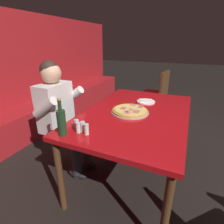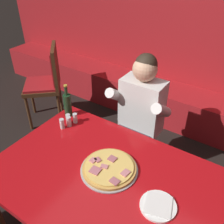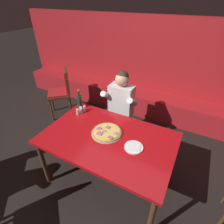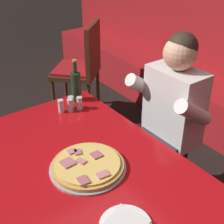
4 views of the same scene
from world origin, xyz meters
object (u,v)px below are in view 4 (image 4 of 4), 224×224
main_dining_table (84,189)px  dining_chair_far_left (82,64)px  diner_seated_blue_shirt (164,119)px  shaker_parmesan (80,104)px  beer_bottle (76,85)px  shaker_red_pepper_flakes (71,103)px  shaker_oregano (70,106)px  shaker_black_pepper (61,107)px  pizza (88,165)px

main_dining_table → dining_chair_far_left: bearing=148.5°
diner_seated_blue_shirt → shaker_parmesan: bearing=-128.0°
beer_bottle → dining_chair_far_left: 1.14m
shaker_red_pepper_flakes → shaker_oregano: bearing=-38.4°
shaker_oregano → shaker_parmesan: 0.07m
beer_bottle → shaker_red_pepper_flakes: bearing=-48.8°
shaker_oregano → diner_seated_blue_shirt: size_ratio=0.07×
shaker_oregano → beer_bottle: bearing=133.7°
shaker_parmesan → shaker_black_pepper: same height
dining_chair_far_left → main_dining_table: bearing=-31.5°
shaker_oregano → shaker_black_pepper: bearing=-118.4°
beer_bottle → dining_chair_far_left: (-0.92, 0.61, -0.29)m
main_dining_table → shaker_black_pepper: (-0.61, 0.21, 0.11)m
beer_bottle → shaker_black_pepper: (0.08, -0.16, -0.07)m
shaker_red_pepper_flakes → dining_chair_far_left: 1.24m
shaker_red_pepper_flakes → shaker_black_pepper: bearing=-88.6°
pizza → shaker_parmesan: 0.60m
shaker_parmesan → dining_chair_far_left: (-1.04, 0.66, -0.22)m
shaker_black_pepper → shaker_red_pepper_flakes: bearing=91.4°
main_dining_table → shaker_parmesan: bearing=150.0°
main_dining_table → shaker_oregano: shaker_oregano is taller
beer_bottle → shaker_black_pepper: 0.20m
shaker_black_pepper → shaker_oregano: bearing=61.6°
shaker_parmesan → shaker_red_pepper_flakes: 0.06m
beer_bottle → diner_seated_blue_shirt: 0.63m
pizza → main_dining_table: bearing=-48.8°
shaker_red_pepper_flakes → dining_chair_far_left: bearing=145.1°
shaker_oregano → shaker_parmesan: size_ratio=1.00×
dining_chair_far_left → shaker_oregano: bearing=-35.0°
shaker_red_pepper_flakes → diner_seated_blue_shirt: size_ratio=0.07×
pizza → shaker_parmesan: shaker_parmesan is taller
main_dining_table → beer_bottle: beer_bottle is taller
pizza → dining_chair_far_left: (-1.57, 0.94, -0.20)m
diner_seated_blue_shirt → shaker_black_pepper: bearing=-124.4°
main_dining_table → pizza: pizza is taller
shaker_red_pepper_flakes → dining_chair_far_left: (-1.00, 0.70, -0.22)m
shaker_parmesan → shaker_red_pepper_flakes: size_ratio=1.00×
main_dining_table → shaker_black_pepper: bearing=160.6°
shaker_parmesan → beer_bottle: bearing=157.5°
main_dining_table → shaker_red_pepper_flakes: (-0.61, 0.29, 0.11)m
shaker_black_pepper → beer_bottle: bearing=116.0°
shaker_black_pepper → dining_chair_far_left: size_ratio=0.08×
main_dining_table → shaker_oregano: bearing=155.4°
pizza → diner_seated_blue_shirt: 0.74m
shaker_oregano → diner_seated_blue_shirt: diner_seated_blue_shirt is taller
pizza → shaker_oregano: 0.58m
shaker_oregano → shaker_parmesan: bearing=81.2°
pizza → dining_chair_far_left: 1.84m
beer_bottle → shaker_red_pepper_flakes: size_ratio=3.40×
shaker_black_pepper → diner_seated_blue_shirt: bearing=55.6°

